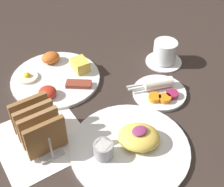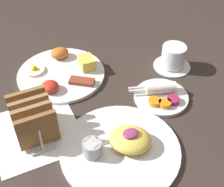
{
  "view_description": "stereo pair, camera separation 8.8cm",
  "coord_description": "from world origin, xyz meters",
  "px_view_note": "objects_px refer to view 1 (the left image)",
  "views": [
    {
      "loc": [
        -0.29,
        -0.51,
        0.63
      ],
      "look_at": [
        0.06,
        0.03,
        0.03
      ],
      "focal_mm": 50.0,
      "sensor_mm": 36.0,
      "label": 1
    },
    {
      "loc": [
        -0.21,
        -0.56,
        0.63
      ],
      "look_at": [
        0.06,
        0.03,
        0.03
      ],
      "focal_mm": 50.0,
      "sensor_mm": 36.0,
      "label": 2
    }
  ],
  "objects_px": {
    "plate_foreground": "(130,145)",
    "toast_rack": "(38,126)",
    "coffee_cup": "(165,53)",
    "plate_condiments": "(159,91)",
    "plate_breakfast": "(56,76)"
  },
  "relations": [
    {
      "from": "plate_breakfast",
      "to": "coffee_cup",
      "type": "bearing_deg",
      "value": -18.52
    },
    {
      "from": "plate_breakfast",
      "to": "toast_rack",
      "type": "height_order",
      "value": "toast_rack"
    },
    {
      "from": "plate_condiments",
      "to": "plate_foreground",
      "type": "bearing_deg",
      "value": -147.95
    },
    {
      "from": "plate_foreground",
      "to": "toast_rack",
      "type": "xyz_separation_m",
      "value": [
        -0.17,
        0.15,
        0.04
      ]
    },
    {
      "from": "plate_breakfast",
      "to": "toast_rack",
      "type": "relative_size",
      "value": 1.86
    },
    {
      "from": "plate_condiments",
      "to": "coffee_cup",
      "type": "height_order",
      "value": "coffee_cup"
    },
    {
      "from": "plate_foreground",
      "to": "coffee_cup",
      "type": "relative_size",
      "value": 2.49
    },
    {
      "from": "plate_breakfast",
      "to": "plate_condiments",
      "type": "distance_m",
      "value": 0.32
    },
    {
      "from": "coffee_cup",
      "to": "plate_foreground",
      "type": "bearing_deg",
      "value": -142.41
    },
    {
      "from": "plate_condiments",
      "to": "plate_breakfast",
      "type": "bearing_deg",
      "value": 134.73
    },
    {
      "from": "plate_breakfast",
      "to": "coffee_cup",
      "type": "relative_size",
      "value": 2.29
    },
    {
      "from": "plate_condiments",
      "to": "coffee_cup",
      "type": "xyz_separation_m",
      "value": [
        0.11,
        0.11,
        0.02
      ]
    },
    {
      "from": "plate_breakfast",
      "to": "plate_foreground",
      "type": "xyz_separation_m",
      "value": [
        0.04,
        -0.35,
        0.0
      ]
    },
    {
      "from": "coffee_cup",
      "to": "plate_breakfast",
      "type": "bearing_deg",
      "value": 161.48
    },
    {
      "from": "plate_breakfast",
      "to": "plate_condiments",
      "type": "height_order",
      "value": "plate_breakfast"
    }
  ]
}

